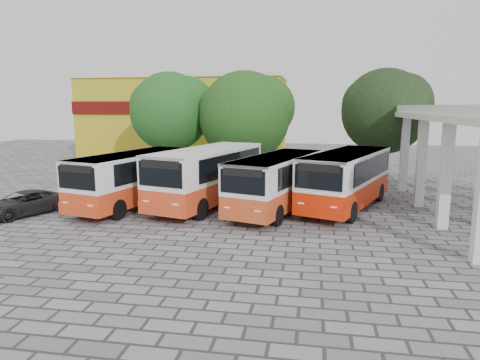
% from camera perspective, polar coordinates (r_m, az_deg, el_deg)
% --- Properties ---
extents(ground, '(90.00, 90.00, 0.00)m').
position_cam_1_polar(ground, '(18.67, 2.79, -6.83)').
color(ground, slate).
rests_on(ground, ground).
extents(shophouse_block, '(20.40, 10.40, 8.30)m').
position_cam_1_polar(shophouse_block, '(45.69, -7.07, 8.26)').
color(shophouse_block, gold).
rests_on(shophouse_block, ground).
extents(bus_far_left, '(4.31, 8.40, 2.87)m').
position_cam_1_polar(bus_far_left, '(23.58, -14.11, 0.53)').
color(bus_far_left, red).
rests_on(bus_far_left, ground).
extents(bus_centre_left, '(4.83, 9.14, 3.12)m').
position_cam_1_polar(bus_centre_left, '(23.06, -4.32, 0.95)').
color(bus_centre_left, red).
rests_on(bus_centre_left, ground).
extents(bus_centre_right, '(4.63, 8.42, 2.86)m').
position_cam_1_polar(bus_centre_right, '(21.87, 4.96, 0.06)').
color(bus_centre_right, '#C3431B').
rests_on(bus_centre_right, ground).
extents(bus_far_right, '(5.36, 8.85, 2.98)m').
position_cam_1_polar(bus_far_right, '(23.05, 14.03, 0.49)').
color(bus_far_right, red).
rests_on(bus_far_right, ground).
extents(tree_left, '(6.44, 6.13, 7.97)m').
position_cam_1_polar(tree_left, '(33.98, -9.18, 9.30)').
color(tree_left, '#332112').
rests_on(tree_left, ground).
extents(tree_middle, '(7.06, 6.73, 7.95)m').
position_cam_1_polar(tree_middle, '(32.05, 0.77, 8.86)').
color(tree_middle, '#3B2D1A').
rests_on(tree_middle, ground).
extents(tree_right, '(6.15, 5.86, 7.93)m').
position_cam_1_polar(tree_right, '(31.47, 18.88, 9.01)').
color(tree_right, '#3A2C18').
rests_on(tree_right, ground).
extents(parked_car, '(3.50, 4.63, 1.17)m').
position_cam_1_polar(parked_car, '(23.82, -27.00, -2.80)').
color(parked_car, black).
rests_on(parked_car, ground).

